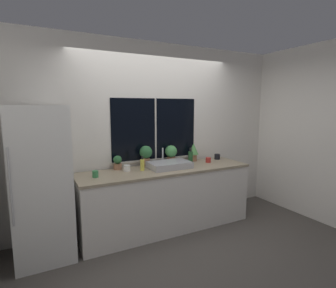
% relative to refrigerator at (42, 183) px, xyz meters
% --- Properties ---
extents(ground_plane, '(14.00, 14.00, 0.00)m').
position_rel_refrigerator_xyz_m(ground_plane, '(1.61, -0.33, -0.89)').
color(ground_plane, '#4C4742').
extents(wall_back, '(8.00, 0.09, 2.70)m').
position_rel_refrigerator_xyz_m(wall_back, '(1.61, 0.40, 0.46)').
color(wall_back, silver).
rests_on(wall_back, ground_plane).
extents(wall_right, '(0.06, 7.00, 2.70)m').
position_rel_refrigerator_xyz_m(wall_right, '(3.81, 1.17, 0.46)').
color(wall_right, silver).
rests_on(wall_right, ground_plane).
extents(counter, '(2.50, 0.68, 0.88)m').
position_rel_refrigerator_xyz_m(counter, '(1.61, 0.00, -0.44)').
color(counter, white).
rests_on(counter, ground_plane).
extents(refrigerator, '(0.62, 0.71, 1.77)m').
position_rel_refrigerator_xyz_m(refrigerator, '(0.00, 0.00, 0.00)').
color(refrigerator, silver).
rests_on(refrigerator, ground_plane).
extents(sink, '(0.59, 0.43, 0.26)m').
position_rel_refrigerator_xyz_m(sink, '(1.66, 0.01, 0.04)').
color(sink, '#ADADB2').
rests_on(sink, counter).
extents(potted_plant_far_left, '(0.12, 0.12, 0.20)m').
position_rel_refrigerator_xyz_m(potted_plant_far_left, '(0.98, 0.26, 0.10)').
color(potted_plant_far_left, '#9E6B4C').
rests_on(potted_plant_far_left, counter).
extents(potted_plant_center_left, '(0.19, 0.19, 0.30)m').
position_rel_refrigerator_xyz_m(potted_plant_center_left, '(1.40, 0.26, 0.18)').
color(potted_plant_center_left, '#9E6B4C').
rests_on(potted_plant_center_left, counter).
extents(potted_plant_center_right, '(0.18, 0.18, 0.28)m').
position_rel_refrigerator_xyz_m(potted_plant_center_right, '(1.82, 0.26, 0.16)').
color(potted_plant_center_right, '#9E6B4C').
rests_on(potted_plant_center_right, counter).
extents(potted_plant_far_right, '(0.16, 0.16, 0.29)m').
position_rel_refrigerator_xyz_m(potted_plant_far_right, '(2.23, 0.26, 0.16)').
color(potted_plant_far_right, '#9E6B4C').
rests_on(potted_plant_far_right, counter).
extents(soap_bottle, '(0.06, 0.06, 0.20)m').
position_rel_refrigerator_xyz_m(soap_bottle, '(1.26, 0.04, 0.08)').
color(soap_bottle, '#DBD14C').
rests_on(soap_bottle, counter).
extents(bottle_tall, '(0.07, 0.07, 0.26)m').
position_rel_refrigerator_xyz_m(bottle_tall, '(2.04, 0.04, 0.10)').
color(bottle_tall, '#235128').
rests_on(bottle_tall, counter).
extents(mug_red, '(0.08, 0.08, 0.08)m').
position_rel_refrigerator_xyz_m(mug_red, '(2.38, 0.06, 0.03)').
color(mug_red, '#B72D28').
rests_on(mug_red, counter).
extents(mug_black, '(0.09, 0.09, 0.09)m').
position_rel_refrigerator_xyz_m(mug_black, '(2.66, 0.19, 0.04)').
color(mug_black, black).
rests_on(mug_black, counter).
extents(mug_green, '(0.07, 0.07, 0.08)m').
position_rel_refrigerator_xyz_m(mug_green, '(0.61, -0.02, 0.04)').
color(mug_green, '#38844C').
rests_on(mug_green, counter).
extents(mug_white, '(0.09, 0.09, 0.08)m').
position_rel_refrigerator_xyz_m(mug_white, '(1.06, 0.11, 0.04)').
color(mug_white, white).
rests_on(mug_white, counter).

